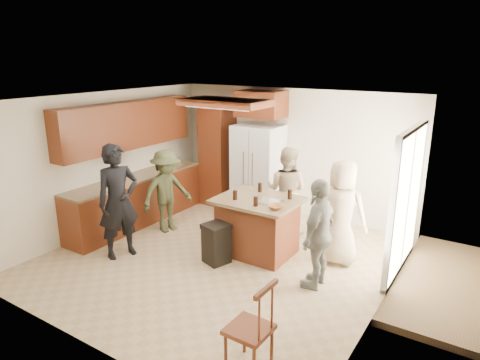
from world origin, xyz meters
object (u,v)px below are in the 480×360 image
Objects in this scene: person_behind_left at (286,190)px; kitchen_island at (258,226)px; refrigerator at (258,170)px; trash_bin at (216,243)px; person_front_left at (118,201)px; person_side_right at (318,234)px; spindle_chair at (251,330)px; person_behind_right at (341,212)px; person_counter at (167,191)px.

person_behind_left reaches higher than kitchen_island.
refrigerator is 2.86× the size of trash_bin.
person_front_left is 2.89m from person_behind_left.
person_side_right is 1.21× the size of kitchen_island.
person_behind_left reaches higher than spindle_chair.
person_behind_left is at bearing -31.65° from refrigerator.
person_behind_right is 0.91× the size of refrigerator.
person_counter is 1.64m from trash_bin.
spindle_chair is at bearing -45.86° from trash_bin.
person_front_left is 1.18m from person_counter.
person_side_right is 1.32m from kitchen_island.
person_behind_right is at bearing 33.13° from trash_bin.
refrigerator is (-2.16, 1.20, 0.08)m from person_behind_right.
person_side_right reaches higher than person_counter.
spindle_chair is (3.15, -2.27, -0.30)m from person_counter.
person_front_left reaches higher than spindle_chair.
person_front_left is 1.16× the size of person_behind_left.
person_behind_left is 1.01× the size of person_side_right.
person_counter is 1.52× the size of spindle_chair.
person_side_right is at bearing 6.79° from trash_bin.
person_behind_left is 1.58× the size of spindle_chair.
trash_bin is at bearing 134.14° from spindle_chair.
person_behind_right reaches higher than person_counter.
trash_bin is at bearing -93.91° from person_counter.
person_counter is at bearing 144.29° from spindle_chair.
person_front_left is 1.11× the size of person_behind_right.
person_behind_left is at bearing 78.09° from trash_bin.
kitchen_island is at bearing -35.27° from person_front_left.
kitchen_island is at bearing -59.65° from refrigerator.
person_side_right is at bearing -19.86° from kitchen_island.
person_counter is 2.40× the size of trash_bin.
spindle_chair is (0.09, -2.76, -0.37)m from person_behind_right.
person_front_left is 3.11m from person_side_right.
person_counter is 0.84× the size of refrigerator.
person_side_right reaches higher than spindle_chair.
kitchen_island is (1.79, 1.25, -0.44)m from person_front_left.
person_behind_left is (1.78, 2.28, -0.12)m from person_front_left.
person_behind_right is (3.01, 1.65, -0.09)m from person_front_left.
refrigerator reaches higher than person_side_right.
spindle_chair is at bearing -89.67° from person_front_left.
person_behind_right reaches higher than trash_bin.
refrigerator is 1.81× the size of spindle_chair.
person_side_right is at bearing 89.76° from person_behind_right.
person_front_left is at bearing 160.41° from spindle_chair.
person_front_left is at bearing 28.90° from person_behind_right.
refrigerator reaches higher than trash_bin.
refrigerator is at bearing 104.41° from trash_bin.
person_side_right is at bearing -80.37° from person_counter.
person_front_left reaches higher than person_side_right.
person_behind_right is 2.78m from spindle_chair.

